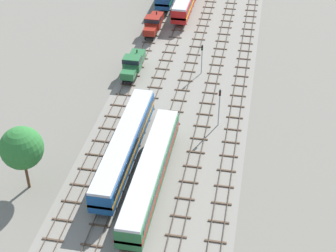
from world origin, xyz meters
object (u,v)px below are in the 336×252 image
object	(u,v)px
passenger_coach_left_near	(125,145)
shunter_loco_far_left_midfar	(153,23)
passenger_coach_centre_left_nearest	(151,171)
signal_post_near	(219,103)
signal_post_nearest	(202,55)
shunter_loco_far_left_mid	(133,64)

from	to	relation	value
passenger_coach_left_near	shunter_loco_far_left_midfar	xyz separation A→B (m)	(-4.31, 37.60, -0.60)
passenger_coach_centre_left_nearest	shunter_loco_far_left_midfar	distance (m)	42.93
passenger_coach_left_near	shunter_loco_far_left_midfar	bearing A→B (deg)	96.54
passenger_coach_centre_left_nearest	signal_post_near	bearing A→B (deg)	66.09
signal_post_near	passenger_coach_centre_left_nearest	bearing A→B (deg)	-113.91
passenger_coach_left_near	signal_post_near	size ratio (longest dim) A/B	3.72
signal_post_nearest	shunter_loco_far_left_midfar	bearing A→B (deg)	128.85
shunter_loco_far_left_midfar	signal_post_near	world-z (taller)	signal_post_near
shunter_loco_far_left_mid	signal_post_nearest	size ratio (longest dim) A/B	1.63
passenger_coach_left_near	signal_post_nearest	bearing A→B (deg)	75.07
passenger_coach_left_near	signal_post_nearest	xyz separation A→B (m)	(6.46, 24.23, 0.70)
passenger_coach_left_near	shunter_loco_far_left_mid	xyz separation A→B (m)	(-4.31, 21.85, -0.60)
shunter_loco_far_left_mid	shunter_loco_far_left_midfar	xyz separation A→B (m)	(0.00, 15.74, 0.00)
shunter_loco_far_left_mid	passenger_coach_left_near	bearing A→B (deg)	-78.85
shunter_loco_far_left_midfar	signal_post_near	size ratio (longest dim) A/B	1.43
shunter_loco_far_left_mid	signal_post_near	size ratio (longest dim) A/B	1.43
passenger_coach_centre_left_nearest	passenger_coach_left_near	distance (m)	6.20
shunter_loco_far_left_mid	signal_post_near	world-z (taller)	signal_post_near
passenger_coach_centre_left_nearest	passenger_coach_left_near	world-z (taller)	same
signal_post_nearest	signal_post_near	size ratio (longest dim) A/B	0.88
passenger_coach_centre_left_nearest	passenger_coach_left_near	bearing A→B (deg)	134.04
signal_post_nearest	shunter_loco_far_left_mid	bearing A→B (deg)	-167.57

